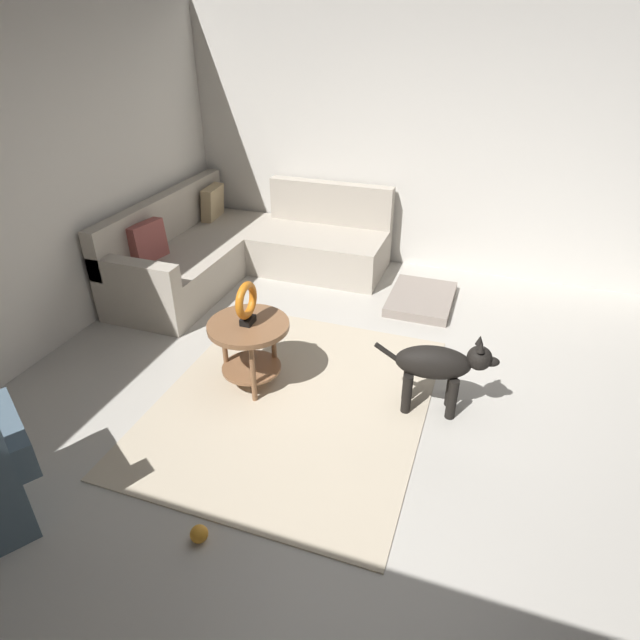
{
  "coord_description": "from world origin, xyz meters",
  "views": [
    {
      "loc": [
        -2.7,
        -0.5,
        2.5
      ],
      "look_at": [
        0.45,
        0.6,
        0.55
      ],
      "focal_mm": 29.83,
      "sensor_mm": 36.0,
      "label": 1
    }
  ],
  "objects_px": {
    "side_table": "(249,338)",
    "torus_sculpture": "(246,302)",
    "dog_bed_mat": "(421,299)",
    "sectional_couch": "(242,250)",
    "dog_toy_ball": "(199,534)",
    "dog": "(439,366)"
  },
  "relations": [
    {
      "from": "torus_sculpture",
      "to": "dog_bed_mat",
      "type": "relative_size",
      "value": 0.41
    },
    {
      "from": "side_table",
      "to": "sectional_couch",
      "type": "bearing_deg",
      "value": 28.43
    },
    {
      "from": "side_table",
      "to": "dog",
      "type": "height_order",
      "value": "dog"
    },
    {
      "from": "torus_sculpture",
      "to": "side_table",
      "type": "bearing_deg",
      "value": 180.0
    },
    {
      "from": "side_table",
      "to": "torus_sculpture",
      "type": "relative_size",
      "value": 1.84
    },
    {
      "from": "side_table",
      "to": "torus_sculpture",
      "type": "distance_m",
      "value": 0.29
    },
    {
      "from": "dog_bed_mat",
      "to": "dog",
      "type": "xyz_separation_m",
      "value": [
        -1.58,
        -0.37,
        0.33
      ]
    },
    {
      "from": "sectional_couch",
      "to": "torus_sculpture",
      "type": "height_order",
      "value": "sectional_couch"
    },
    {
      "from": "side_table",
      "to": "dog_toy_ball",
      "type": "relative_size",
      "value": 6.02
    },
    {
      "from": "dog_bed_mat",
      "to": "side_table",
      "type": "bearing_deg",
      "value": 149.93
    },
    {
      "from": "torus_sculpture",
      "to": "dog_bed_mat",
      "type": "distance_m",
      "value": 2.11
    },
    {
      "from": "dog",
      "to": "dog_toy_ball",
      "type": "height_order",
      "value": "dog"
    },
    {
      "from": "dog",
      "to": "dog_toy_ball",
      "type": "relative_size",
      "value": 8.48
    },
    {
      "from": "torus_sculpture",
      "to": "dog_toy_ball",
      "type": "relative_size",
      "value": 3.27
    },
    {
      "from": "sectional_couch",
      "to": "torus_sculpture",
      "type": "bearing_deg",
      "value": -151.57
    },
    {
      "from": "torus_sculpture",
      "to": "dog",
      "type": "bearing_deg",
      "value": -83.6
    },
    {
      "from": "sectional_couch",
      "to": "side_table",
      "type": "relative_size",
      "value": 3.75
    },
    {
      "from": "dog",
      "to": "dog_toy_ball",
      "type": "xyz_separation_m",
      "value": [
        -1.53,
        1.03,
        -0.33
      ]
    },
    {
      "from": "torus_sculpture",
      "to": "dog_toy_ball",
      "type": "distance_m",
      "value": 1.56
    },
    {
      "from": "side_table",
      "to": "dog_toy_ball",
      "type": "bearing_deg",
      "value": -166.19
    },
    {
      "from": "sectional_couch",
      "to": "dog_toy_ball",
      "type": "distance_m",
      "value": 3.37
    },
    {
      "from": "sectional_couch",
      "to": "dog_toy_ball",
      "type": "height_order",
      "value": "sectional_couch"
    }
  ]
}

